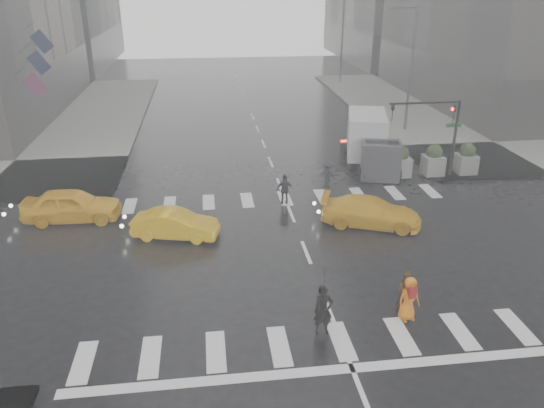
{
  "coord_description": "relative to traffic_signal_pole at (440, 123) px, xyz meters",
  "views": [
    {
      "loc": [
        -3.97,
        -19.45,
        10.71
      ],
      "look_at": [
        -1.2,
        2.0,
        1.44
      ],
      "focal_mm": 35.0,
      "sensor_mm": 36.0,
      "label": 1
    }
  ],
  "objects": [
    {
      "name": "planter_west",
      "position": [
        -2.01,
        0.19,
        -2.23
      ],
      "size": [
        1.1,
        1.1,
        1.8
      ],
      "color": "slate",
      "rests_on": "ground"
    },
    {
      "name": "flag_cluster",
      "position": [
        -24.09,
        10.49,
        2.42
      ],
      "size": [
        2.87,
        3.06,
        4.69
      ],
      "color": "#59595B",
      "rests_on": "ground"
    },
    {
      "name": "taxi_rear",
      "position": [
        -5.52,
        -5.74,
        -2.55
      ],
      "size": [
        4.47,
        3.14,
        1.34
      ],
      "primitive_type": "imported",
      "rotation": [
        0.0,
        0.0,
        1.23
      ],
      "color": "#FBB70D",
      "rests_on": "ground"
    },
    {
      "name": "pedestrian_orange",
      "position": [
        -6.49,
        -13.11,
        -2.41
      ],
      "size": [
        0.86,
        0.65,
        1.59
      ],
      "rotation": [
        0.0,
        0.0,
        0.2
      ],
      "color": "orange",
      "rests_on": "ground"
    },
    {
      "name": "sidewalk_ne",
      "position": [
        10.49,
        9.49,
        -3.14
      ],
      "size": [
        35.0,
        35.0,
        0.15
      ],
      "primitive_type": "cube",
      "color": "slate",
      "rests_on": "ground"
    },
    {
      "name": "pedestrian_brown",
      "position": [
        -6.37,
        -12.62,
        -2.44
      ],
      "size": [
        0.78,
        0.62,
        1.55
      ],
      "primitive_type": "imported",
      "rotation": [
        0.0,
        0.0,
        -0.04
      ],
      "color": "#4F381C",
      "rests_on": "ground"
    },
    {
      "name": "street_lamp_near",
      "position": [
        1.86,
        9.99,
        1.73
      ],
      "size": [
        2.15,
        0.22,
        9.0
      ],
      "color": "#59595B",
      "rests_on": "ground"
    },
    {
      "name": "box_truck",
      "position": [
        -3.2,
        2.25,
        -1.54
      ],
      "size": [
        2.22,
        5.92,
        3.14
      ],
      "rotation": [
        0.0,
        0.0,
        -0.25
      ],
      "color": "silver",
      "rests_on": "ground"
    },
    {
      "name": "ground",
      "position": [
        -9.01,
        -8.01,
        -3.22
      ],
      "size": [
        120.0,
        120.0,
        0.0
      ],
      "primitive_type": "plane",
      "color": "black",
      "rests_on": "ground"
    },
    {
      "name": "pedestrian_far_b",
      "position": [
        -6.42,
        -0.64,
        -2.48
      ],
      "size": [
        1.05,
        1.05,
        1.48
      ],
      "primitive_type": "imported",
      "rotation": [
        0.0,
        0.0,
        2.37
      ],
      "color": "black",
      "rests_on": "ground"
    },
    {
      "name": "planter_east",
      "position": [
        1.99,
        0.19,
        -2.23
      ],
      "size": [
        1.1,
        1.1,
        1.8
      ],
      "color": "slate",
      "rests_on": "ground"
    },
    {
      "name": "road_markings",
      "position": [
        -9.01,
        -8.01,
        -3.21
      ],
      "size": [
        18.0,
        48.0,
        0.01
      ],
      "primitive_type": null,
      "color": "silver",
      "rests_on": "ground"
    },
    {
      "name": "pedestrian_far_a",
      "position": [
        -9.12,
        -2.73,
        -2.43
      ],
      "size": [
        0.93,
        0.57,
        1.57
      ],
      "primitive_type": "imported",
      "rotation": [
        0.0,
        0.0,
        3.13
      ],
      "color": "black",
      "rests_on": "ground"
    },
    {
      "name": "pedestrian_black",
      "position": [
        -9.51,
        -13.5,
        -1.63
      ],
      "size": [
        1.04,
        1.06,
        2.43
      ],
      "rotation": [
        0.0,
        0.0,
        0.09
      ],
      "color": "black",
      "rests_on": "ground"
    },
    {
      "name": "taxi_mid",
      "position": [
        -14.52,
        -5.85,
        -2.59
      ],
      "size": [
        4.01,
        2.19,
        1.25
      ],
      "primitive_type": "imported",
      "rotation": [
        0.0,
        0.0,
        1.33
      ],
      "color": "#FBB70D",
      "rests_on": "ground"
    },
    {
      "name": "street_lamp_far",
      "position": [
        1.86,
        29.99,
        1.73
      ],
      "size": [
        2.15,
        0.22,
        9.0
      ],
      "color": "#59595B",
      "rests_on": "ground"
    },
    {
      "name": "traffic_signal_pole",
      "position": [
        0.0,
        0.0,
        0.0
      ],
      "size": [
        4.45,
        0.42,
        4.5
      ],
      "color": "black",
      "rests_on": "ground"
    },
    {
      "name": "taxi_front",
      "position": [
        -19.45,
        -3.4,
        -2.44
      ],
      "size": [
        4.6,
        1.98,
        1.55
      ],
      "primitive_type": "imported",
      "rotation": [
        0.0,
        0.0,
        1.54
      ],
      "color": "#FBB70D",
      "rests_on": "ground"
    },
    {
      "name": "planter_mid",
      "position": [
        -0.01,
        0.19,
        -2.23
      ],
      "size": [
        1.1,
        1.1,
        1.8
      ],
      "color": "slate",
      "rests_on": "ground"
    }
  ]
}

